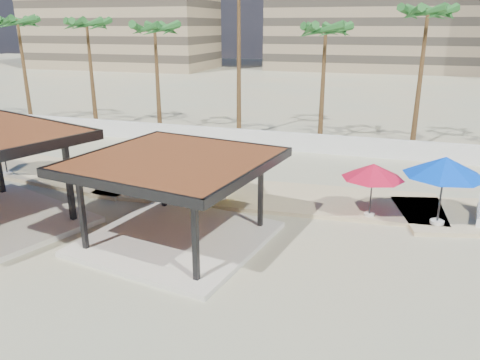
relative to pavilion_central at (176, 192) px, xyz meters
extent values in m
plane|color=tan|center=(-0.17, -1.52, -1.96)|extent=(200.00, 200.00, 0.00)
cube|color=#C6B284|center=(-12.17, 5.98, -1.90)|extent=(16.40, 6.19, 0.24)
cube|color=#C6B284|center=(1.83, 5.48, -1.90)|extent=(16.24, 5.11, 0.24)
cube|color=silver|center=(-0.17, 14.48, -1.36)|extent=(56.00, 0.30, 1.20)
cube|color=beige|center=(0.00, 0.00, -1.87)|extent=(7.14, 7.14, 0.19)
cube|color=black|center=(-2.70, -1.91, -0.37)|extent=(0.19, 0.19, 2.81)
cube|color=black|center=(-1.91, 2.70, -0.37)|extent=(0.19, 0.19, 2.81)
cube|color=black|center=(1.91, -2.70, -0.37)|extent=(0.19, 0.19, 2.81)
cube|color=black|center=(2.70, 1.91, -0.37)|extent=(0.19, 0.19, 2.81)
cube|color=brown|center=(0.00, 0.00, 1.17)|extent=(7.35, 7.35, 0.26)
cube|color=black|center=(-0.54, -3.14, 1.17)|extent=(6.38, 1.21, 0.32)
cube|color=black|center=(0.54, 3.14, 1.17)|extent=(6.38, 1.21, 0.32)
cube|color=black|center=(-3.14, 0.54, 1.17)|extent=(1.21, 6.38, 0.32)
cube|color=black|center=(3.14, -0.54, 1.17)|extent=(1.21, 6.38, 0.32)
cube|color=black|center=(-4.74, 0.13, -0.07)|extent=(0.25, 0.25, 3.33)
cube|color=black|center=(-7.05, 1.96, 1.75)|extent=(7.31, 2.56, 0.38)
cube|color=black|center=(-4.67, -2.82, 1.75)|extent=(2.56, 7.31, 0.38)
cylinder|color=beige|center=(0.18, 4.28, -1.73)|extent=(0.45, 0.45, 0.11)
cylinder|color=#262628|center=(0.18, 4.28, -0.70)|extent=(0.06, 0.06, 2.16)
cone|color=#E2CE04|center=(0.18, 4.28, 0.22)|extent=(2.64, 2.64, 0.63)
cylinder|color=beige|center=(6.78, 4.28, -1.73)|extent=(0.44, 0.44, 0.11)
cylinder|color=#262628|center=(6.78, 4.28, -0.73)|extent=(0.06, 0.06, 2.11)
cone|color=#BA102E|center=(6.78, 4.28, 0.18)|extent=(2.73, 2.73, 0.62)
cylinder|color=beige|center=(9.43, 4.28, -1.72)|extent=(0.54, 0.54, 0.13)
cylinder|color=#262628|center=(9.43, 4.28, -0.49)|extent=(0.08, 0.08, 2.59)
cone|color=#003EDF|center=(9.43, 4.28, 0.62)|extent=(3.64, 3.64, 0.75)
cylinder|color=beige|center=(-11.98, 4.28, -1.72)|extent=(0.51, 0.51, 0.12)
cylinder|color=#262628|center=(-11.98, 4.28, -0.55)|extent=(0.07, 0.07, 2.47)
cone|color=#003EDF|center=(-11.98, 4.28, 0.51)|extent=(3.31, 3.31, 0.72)
cube|color=silver|center=(-3.48, 5.79, -1.65)|extent=(0.88, 1.94, 0.26)
cube|color=silver|center=(-3.48, 5.79, -1.49)|extent=(0.88, 1.94, 0.06)
cube|color=silver|center=(-3.39, 6.51, -1.27)|extent=(0.69, 0.72, 0.48)
cone|color=brown|center=(-21.17, 16.78, 2.15)|extent=(0.36, 0.36, 8.21)
ellipsoid|color=#205D23|center=(-21.17, 16.78, 6.00)|extent=(3.00, 3.00, 1.80)
cone|color=brown|center=(-15.17, 17.18, 2.07)|extent=(0.36, 0.36, 8.06)
ellipsoid|color=#205D23|center=(-15.17, 17.18, 5.85)|extent=(3.00, 3.00, 1.80)
cone|color=brown|center=(-9.17, 16.58, 1.91)|extent=(0.36, 0.36, 7.75)
ellipsoid|color=#205D23|center=(-9.17, 16.58, 5.54)|extent=(3.00, 3.00, 1.80)
cone|color=brown|center=(-3.17, 17.38, 3.66)|extent=(0.36, 0.36, 11.24)
cone|color=brown|center=(2.83, 16.88, 1.89)|extent=(0.36, 0.36, 7.70)
ellipsoid|color=#205D23|center=(2.83, 16.88, 5.49)|extent=(3.00, 3.00, 1.80)
cone|color=brown|center=(8.83, 17.08, 2.39)|extent=(0.36, 0.36, 8.71)
ellipsoid|color=#205D23|center=(8.83, 17.08, 6.50)|extent=(3.00, 3.00, 1.80)
camera|label=1|loc=(7.15, -14.62, 5.79)|focal=35.00mm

